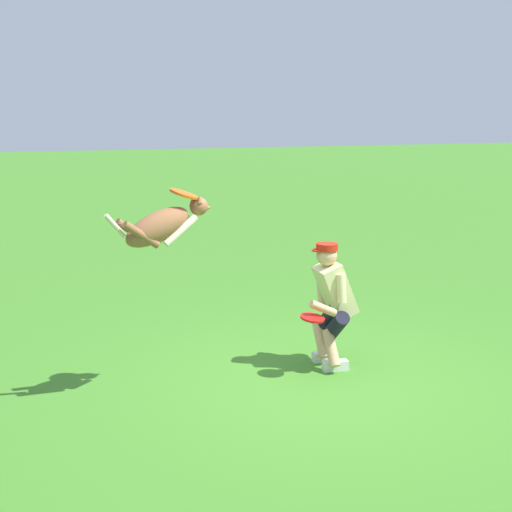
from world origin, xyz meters
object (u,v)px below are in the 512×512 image
frisbee_held (312,318)px  dog (162,225)px  person (332,301)px  frisbee_flying (184,194)px

frisbee_held → dog: bearing=3.9°
person → dog: (1.75, 0.36, 0.91)m
frisbee_flying → frisbee_held: size_ratio=1.11×
frisbee_held → person: bearing=-138.3°
person → frisbee_flying: (1.53, 0.27, 1.18)m
dog → frisbee_held: size_ratio=4.22×
frisbee_flying → person: bearing=-170.2°
person → frisbee_flying: size_ratio=4.82×
dog → frisbee_held: dog is taller
person → dog: size_ratio=1.26×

